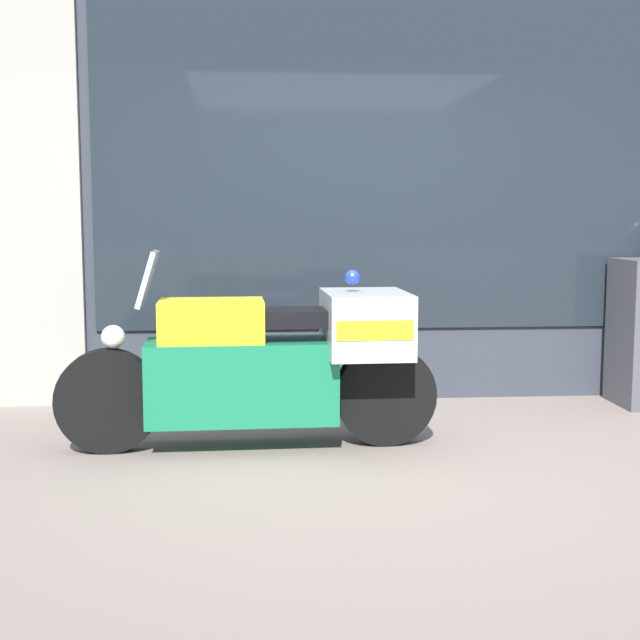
% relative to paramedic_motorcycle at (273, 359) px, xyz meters
% --- Properties ---
extents(ground_plane, '(60.00, 60.00, 0.00)m').
position_rel_paramedic_motorcycle_xyz_m(ground_plane, '(0.63, -0.46, -0.54)').
color(ground_plane, gray).
extents(shop_building, '(5.47, 0.55, 3.45)m').
position_rel_paramedic_motorcycle_xyz_m(shop_building, '(0.28, 1.54, 1.19)').
color(shop_building, '#333842').
rests_on(shop_building, ground).
extents(window_display, '(4.26, 0.30, 1.99)m').
position_rel_paramedic_motorcycle_xyz_m(window_display, '(0.93, 1.57, -0.07)').
color(window_display, slate).
rests_on(window_display, ground).
extents(paramedic_motorcycle, '(2.29, 0.70, 1.20)m').
position_rel_paramedic_motorcycle_xyz_m(paramedic_motorcycle, '(0.00, 0.00, 0.00)').
color(paramedic_motorcycle, black).
rests_on(paramedic_motorcycle, ground).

